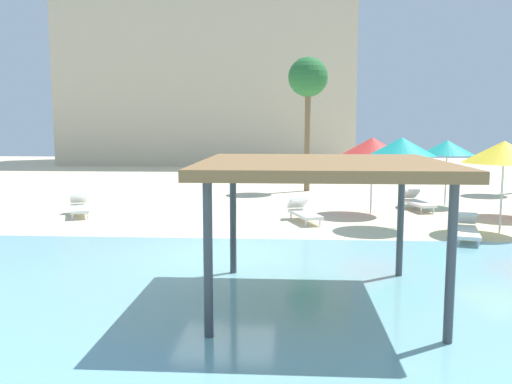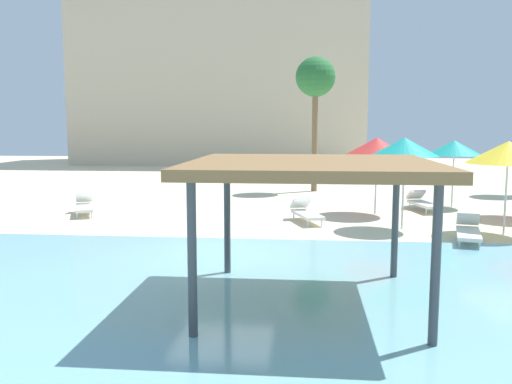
{
  "view_description": "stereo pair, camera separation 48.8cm",
  "coord_description": "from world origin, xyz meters",
  "px_view_note": "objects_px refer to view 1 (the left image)",
  "views": [
    {
      "loc": [
        1.6,
        -13.15,
        3.21
      ],
      "look_at": [
        0.65,
        2.0,
        1.3
      ],
      "focal_mm": 37.46,
      "sensor_mm": 36.0,
      "label": 1
    },
    {
      "loc": [
        2.09,
        -13.11,
        3.21
      ],
      "look_at": [
        0.65,
        2.0,
        1.3
      ],
      "focal_mm": 37.46,
      "sensor_mm": 36.0,
      "label": 2
    }
  ],
  "objects_px": {
    "beach_umbrella_red_1": "(372,146)",
    "palm_tree_1": "(308,80)",
    "lounge_chair_1": "(416,201)",
    "lounge_chair_6": "(466,229)",
    "beach_umbrella_teal_0": "(447,148)",
    "beach_umbrella_yellow_2": "(504,152)",
    "shade_pavilion": "(322,170)",
    "beach_umbrella_teal_3": "(402,147)",
    "lounge_chair_4": "(79,206)",
    "lounge_chair_3": "(303,212)"
  },
  "relations": [
    {
      "from": "lounge_chair_1",
      "to": "lounge_chair_3",
      "type": "bearing_deg",
      "value": -70.57
    },
    {
      "from": "lounge_chair_3",
      "to": "palm_tree_1",
      "type": "distance_m",
      "value": 9.79
    },
    {
      "from": "beach_umbrella_teal_0",
      "to": "lounge_chair_3",
      "type": "height_order",
      "value": "beach_umbrella_teal_0"
    },
    {
      "from": "beach_umbrella_teal_0",
      "to": "beach_umbrella_yellow_2",
      "type": "relative_size",
      "value": 0.95
    },
    {
      "from": "beach_umbrella_teal_3",
      "to": "lounge_chair_6",
      "type": "distance_m",
      "value": 3.21
    },
    {
      "from": "lounge_chair_3",
      "to": "beach_umbrella_teal_0",
      "type": "bearing_deg",
      "value": 104.99
    },
    {
      "from": "beach_umbrella_teal_3",
      "to": "lounge_chair_6",
      "type": "xyz_separation_m",
      "value": [
        1.48,
        -1.79,
        -2.21
      ]
    },
    {
      "from": "beach_umbrella_red_1",
      "to": "palm_tree_1",
      "type": "distance_m",
      "value": 7.54
    },
    {
      "from": "lounge_chair_1",
      "to": "lounge_chair_6",
      "type": "height_order",
      "value": "same"
    },
    {
      "from": "lounge_chair_4",
      "to": "beach_umbrella_yellow_2",
      "type": "bearing_deg",
      "value": 58.12
    },
    {
      "from": "lounge_chair_4",
      "to": "beach_umbrella_red_1",
      "type": "bearing_deg",
      "value": 73.26
    },
    {
      "from": "beach_umbrella_teal_3",
      "to": "lounge_chair_3",
      "type": "xyz_separation_m",
      "value": [
        -2.99,
        0.92,
        -2.21
      ]
    },
    {
      "from": "beach_umbrella_red_1",
      "to": "lounge_chair_4",
      "type": "xyz_separation_m",
      "value": [
        -10.45,
        -1.06,
        -2.11
      ]
    },
    {
      "from": "shade_pavilion",
      "to": "beach_umbrella_red_1",
      "type": "xyz_separation_m",
      "value": [
        2.4,
        10.03,
        0.02
      ]
    },
    {
      "from": "beach_umbrella_yellow_2",
      "to": "lounge_chair_1",
      "type": "distance_m",
      "value": 5.01
    },
    {
      "from": "shade_pavilion",
      "to": "lounge_chair_4",
      "type": "xyz_separation_m",
      "value": [
        -8.05,
        8.96,
        -2.1
      ]
    },
    {
      "from": "lounge_chair_1",
      "to": "lounge_chair_3",
      "type": "height_order",
      "value": "same"
    },
    {
      "from": "shade_pavilion",
      "to": "beach_umbrella_teal_3",
      "type": "height_order",
      "value": "beach_umbrella_teal_3"
    },
    {
      "from": "lounge_chair_1",
      "to": "lounge_chair_6",
      "type": "bearing_deg",
      "value": -11.69
    },
    {
      "from": "shade_pavilion",
      "to": "beach_umbrella_teal_0",
      "type": "bearing_deg",
      "value": 65.03
    },
    {
      "from": "beach_umbrella_teal_0",
      "to": "beach_umbrella_red_1",
      "type": "bearing_deg",
      "value": -146.91
    },
    {
      "from": "beach_umbrella_yellow_2",
      "to": "lounge_chair_6",
      "type": "bearing_deg",
      "value": -139.51
    },
    {
      "from": "shade_pavilion",
      "to": "beach_umbrella_teal_0",
      "type": "distance_m",
      "value": 13.4
    },
    {
      "from": "beach_umbrella_teal_0",
      "to": "palm_tree_1",
      "type": "relative_size",
      "value": 0.41
    },
    {
      "from": "beach_umbrella_red_1",
      "to": "palm_tree_1",
      "type": "relative_size",
      "value": 0.43
    },
    {
      "from": "shade_pavilion",
      "to": "lounge_chair_1",
      "type": "bearing_deg",
      "value": 68.82
    },
    {
      "from": "beach_umbrella_yellow_2",
      "to": "beach_umbrella_teal_3",
      "type": "height_order",
      "value": "beach_umbrella_teal_3"
    },
    {
      "from": "palm_tree_1",
      "to": "lounge_chair_1",
      "type": "bearing_deg",
      "value": -54.86
    },
    {
      "from": "shade_pavilion",
      "to": "lounge_chair_3",
      "type": "relative_size",
      "value": 2.13
    },
    {
      "from": "beach_umbrella_yellow_2",
      "to": "lounge_chair_1",
      "type": "bearing_deg",
      "value": 108.71
    },
    {
      "from": "lounge_chair_1",
      "to": "beach_umbrella_teal_0",
      "type": "bearing_deg",
      "value": 116.47
    },
    {
      "from": "beach_umbrella_teal_0",
      "to": "beach_umbrella_yellow_2",
      "type": "height_order",
      "value": "beach_umbrella_yellow_2"
    },
    {
      "from": "beach_umbrella_yellow_2",
      "to": "lounge_chair_3",
      "type": "bearing_deg",
      "value": 165.05
    },
    {
      "from": "beach_umbrella_teal_0",
      "to": "beach_umbrella_red_1",
      "type": "height_order",
      "value": "beach_umbrella_red_1"
    },
    {
      "from": "shade_pavilion",
      "to": "beach_umbrella_teal_0",
      "type": "xyz_separation_m",
      "value": [
        5.65,
        12.14,
        -0.1
      ]
    },
    {
      "from": "beach_umbrella_teal_0",
      "to": "lounge_chair_4",
      "type": "height_order",
      "value": "beach_umbrella_teal_0"
    },
    {
      "from": "beach_umbrella_yellow_2",
      "to": "lounge_chair_1",
      "type": "relative_size",
      "value": 1.39
    },
    {
      "from": "lounge_chair_4",
      "to": "palm_tree_1",
      "type": "xyz_separation_m",
      "value": [
        8.34,
        7.7,
        5.0
      ]
    },
    {
      "from": "beach_umbrella_teal_0",
      "to": "beach_umbrella_red_1",
      "type": "distance_m",
      "value": 3.88
    },
    {
      "from": "beach_umbrella_yellow_2",
      "to": "lounge_chair_4",
      "type": "distance_m",
      "value": 14.11
    },
    {
      "from": "beach_umbrella_yellow_2",
      "to": "lounge_chair_6",
      "type": "distance_m",
      "value": 2.74
    },
    {
      "from": "shade_pavilion",
      "to": "lounge_chair_1",
      "type": "xyz_separation_m",
      "value": [
        4.27,
        11.01,
        -2.1
      ]
    },
    {
      "from": "shade_pavilion",
      "to": "beach_umbrella_teal_3",
      "type": "relative_size",
      "value": 1.49
    },
    {
      "from": "shade_pavilion",
      "to": "lounge_chair_6",
      "type": "relative_size",
      "value": 2.13
    },
    {
      "from": "lounge_chair_1",
      "to": "lounge_chair_4",
      "type": "relative_size",
      "value": 1.0
    },
    {
      "from": "shade_pavilion",
      "to": "beach_umbrella_red_1",
      "type": "relative_size",
      "value": 1.53
    },
    {
      "from": "beach_umbrella_teal_0",
      "to": "lounge_chair_4",
      "type": "relative_size",
      "value": 1.32
    },
    {
      "from": "shade_pavilion",
      "to": "beach_umbrella_yellow_2",
      "type": "xyz_separation_m",
      "value": [
        5.73,
        6.7,
        -0.01
      ]
    },
    {
      "from": "lounge_chair_4",
      "to": "palm_tree_1",
      "type": "distance_m",
      "value": 12.4
    },
    {
      "from": "beach_umbrella_teal_0",
      "to": "beach_umbrella_teal_3",
      "type": "relative_size",
      "value": 0.92
    }
  ]
}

